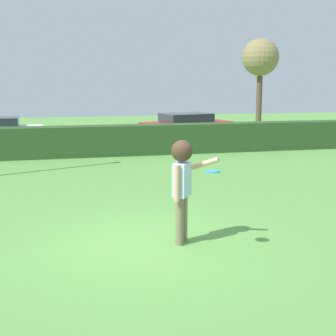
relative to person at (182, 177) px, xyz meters
name	(u,v)px	position (x,y,z in m)	size (l,w,h in m)	color
ground_plane	(150,243)	(-0.53, 0.14, -1.17)	(60.00, 60.00, 0.00)	#5D9A44
person	(182,177)	(0.00, 0.00, 0.00)	(0.84, 0.48, 1.80)	#7C6D53
frisbee	(213,171)	(0.34, -0.60, 0.19)	(0.24, 0.24, 0.04)	#268CE5
hedge_row	(96,141)	(-0.53, 10.22, -0.61)	(23.51, 0.90, 1.13)	#2C4A24
parked_car_red	(186,125)	(4.07, 14.25, -0.48)	(4.48, 2.64, 1.25)	#B21E1E
birch_tree	(260,59)	(10.42, 20.17, 2.91)	(2.25, 2.25, 5.30)	brown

